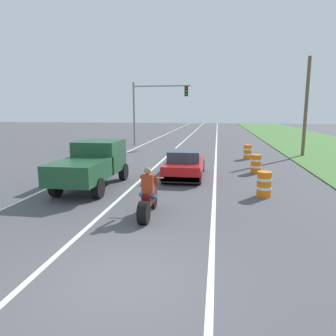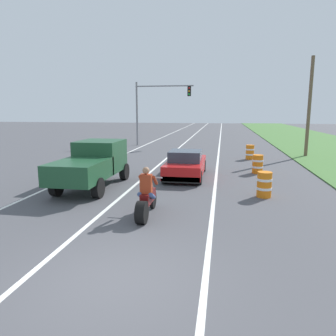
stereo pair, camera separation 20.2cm
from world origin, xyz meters
The scene contains 12 objects.
ground_plane centered at (0.00, 0.00, 0.00)m, with size 160.00×160.00×0.00m, color #4C4C51.
lane_stripe_left_solid centered at (-5.40, 20.00, 0.00)m, with size 0.14×120.00×0.01m, color white.
lane_stripe_right_solid centered at (1.80, 20.00, 0.00)m, with size 0.14×120.00×0.01m, color white.
lane_stripe_centre_dashed centered at (-1.80, 20.00, 0.00)m, with size 0.14×120.00×0.01m, color white.
motorcycle_with_rider centered at (-0.25, 3.82, 0.59)m, with size 0.70×2.21×1.62m.
sports_car_red centered at (0.26, 10.15, 0.63)m, with size 1.84×4.30×1.37m.
pickup_truck_left_lane_dark_green centered at (-3.50, 7.29, 1.11)m, with size 2.02×4.80×1.98m.
traffic_light_mast_near centered at (-4.36, 24.28, 4.06)m, with size 5.52×0.34×6.00m.
utility_pole_roadside centered at (8.14, 18.86, 3.56)m, with size 0.24×0.24×7.11m, color brown.
construction_barrel_nearest centered at (3.72, 6.91, 0.50)m, with size 0.58×0.58×1.00m.
construction_barrel_mid centered at (3.97, 11.77, 0.50)m, with size 0.58×0.58×1.00m.
construction_barrel_far centered at (3.97, 16.77, 0.50)m, with size 0.58×0.58×1.00m.
Camera 1 is at (1.85, -5.53, 3.34)m, focal length 33.65 mm.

